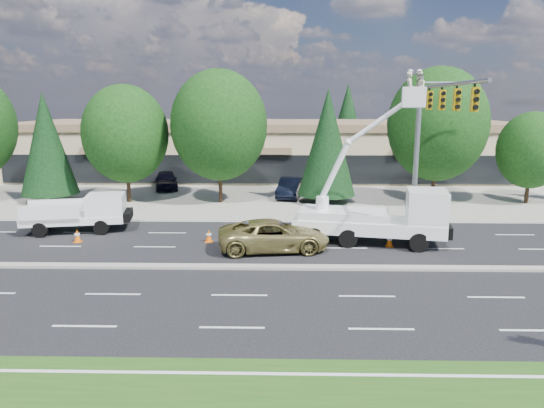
{
  "coord_description": "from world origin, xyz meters",
  "views": [
    {
      "loc": [
        1.66,
        -21.03,
        7.4
      ],
      "look_at": [
        1.16,
        2.88,
        2.4
      ],
      "focal_mm": 32.0,
      "sensor_mm": 36.0,
      "label": 1
    }
  ],
  "objects_px": {
    "signal_mast": "(429,127)",
    "utility_pickup": "(82,217)",
    "bucket_truck": "(382,209)",
    "minivan": "(274,235)"
  },
  "relations": [
    {
      "from": "bucket_truck",
      "to": "minivan",
      "type": "height_order",
      "value": "bucket_truck"
    },
    {
      "from": "signal_mast",
      "to": "utility_pickup",
      "type": "xyz_separation_m",
      "value": [
        -20.04,
        -0.76,
        -5.16
      ]
    },
    {
      "from": "signal_mast",
      "to": "utility_pickup",
      "type": "height_order",
      "value": "signal_mast"
    },
    {
      "from": "signal_mast",
      "to": "minivan",
      "type": "distance_m",
      "value": 11.08
    },
    {
      "from": "signal_mast",
      "to": "utility_pickup",
      "type": "relative_size",
      "value": 1.71
    },
    {
      "from": "bucket_truck",
      "to": "utility_pickup",
      "type": "bearing_deg",
      "value": -176.91
    },
    {
      "from": "signal_mast",
      "to": "minivan",
      "type": "bearing_deg",
      "value": -154.19
    },
    {
      "from": "bucket_truck",
      "to": "minivan",
      "type": "relative_size",
      "value": 1.6
    },
    {
      "from": "signal_mast",
      "to": "utility_pickup",
      "type": "bearing_deg",
      "value": -177.82
    },
    {
      "from": "signal_mast",
      "to": "bucket_truck",
      "type": "height_order",
      "value": "bucket_truck"
    }
  ]
}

